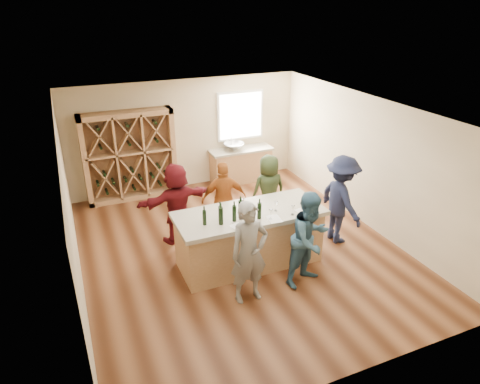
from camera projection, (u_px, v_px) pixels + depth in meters
name	position (u px, v px, depth m)	size (l,w,h in m)	color
floor	(239.00, 250.00, 8.63)	(6.00, 7.00, 0.10)	brown
ceiling	(239.00, 109.00, 7.43)	(6.00, 7.00, 0.10)	white
wall_back	(186.00, 134.00, 11.00)	(6.00, 0.10, 2.80)	beige
wall_front	(356.00, 296.00, 5.06)	(6.00, 0.10, 2.80)	beige
wall_left	(67.00, 214.00, 6.95)	(0.10, 7.00, 2.80)	beige
wall_right	(371.00, 162.00, 9.11)	(0.10, 7.00, 2.80)	beige
window_frame	(240.00, 116.00, 11.32)	(1.30, 0.06, 1.30)	white
window_pane	(241.00, 116.00, 11.29)	(1.18, 0.01, 1.18)	white
wine_rack	(130.00, 156.00, 10.36)	(2.20, 0.45, 2.20)	#AA7D51
back_counter_base	(241.00, 166.00, 11.61)	(1.60, 0.58, 0.86)	#AA7D51
back_counter_top	(241.00, 150.00, 11.42)	(1.70, 0.62, 0.06)	#A29984
sink	(234.00, 146.00, 11.29)	(0.54, 0.54, 0.19)	silver
faucet	(231.00, 142.00, 11.42)	(0.02, 0.02, 0.30)	silver
tasting_counter_base	(249.00, 239.00, 7.97)	(2.60, 1.00, 1.00)	#AA7D51
tasting_counter_top	(250.00, 214.00, 7.74)	(2.72, 1.12, 0.08)	#A29984
wine_bottle_a	(204.00, 218.00, 7.24)	(0.07, 0.07, 0.27)	black
wine_bottle_b	(221.00, 216.00, 7.24)	(0.08, 0.08, 0.32)	black
wine_bottle_c	(220.00, 213.00, 7.37)	(0.07, 0.07, 0.28)	black
wine_bottle_d	(234.00, 213.00, 7.35)	(0.07, 0.07, 0.29)	black
wine_bottle_e	(241.00, 209.00, 7.45)	(0.08, 0.08, 0.33)	black
wine_glass_a	(242.00, 221.00, 7.22)	(0.07, 0.07, 0.19)	white
wine_glass_b	(271.00, 214.00, 7.43)	(0.07, 0.07, 0.19)	white
wine_glass_c	(293.00, 210.00, 7.59)	(0.06, 0.06, 0.17)	white
wine_glass_d	(276.00, 206.00, 7.72)	(0.07, 0.07, 0.18)	white
wine_glass_e	(303.00, 204.00, 7.80)	(0.07, 0.07, 0.19)	white
tasting_menu_a	(239.00, 227.00, 7.22)	(0.21, 0.28, 0.00)	white
tasting_menu_b	(274.00, 219.00, 7.48)	(0.22, 0.31, 0.00)	white
tasting_menu_c	(303.00, 211.00, 7.74)	(0.20, 0.27, 0.00)	white
person_near_left	(249.00, 253.00, 6.84)	(0.65, 0.47, 1.77)	slate
person_near_right	(310.00, 239.00, 7.28)	(0.84, 0.46, 1.72)	#335972
person_server	(341.00, 200.00, 8.55)	(1.19, 0.55, 1.84)	#191E38
person_far_mid	(224.00, 199.00, 8.85)	(0.94, 0.48, 1.61)	#994C19
person_far_right	(268.00, 190.00, 9.26)	(0.78, 0.51, 1.59)	#263319
person_far_left	(177.00, 203.00, 8.59)	(1.56, 0.56, 1.69)	#590F14
wine_bottle_f	(259.00, 211.00, 7.43)	(0.07, 0.07, 0.30)	black
wine_glass_f	(243.00, 203.00, 7.84)	(0.07, 0.07, 0.18)	white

